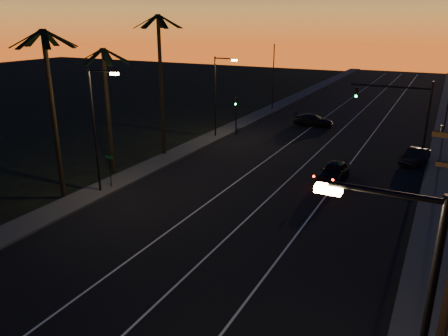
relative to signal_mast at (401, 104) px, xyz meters
The scene contains 18 objects.
road 13.18m from the signal_mast, 125.53° to the right, with size 20.00×170.00×0.01m, color black.
sidewalk_left 21.40m from the signal_mast, 151.41° to the right, with size 2.40×170.00×0.16m, color #31312F.
sidewalk_right 11.77m from the signal_mast, 67.87° to the right, with size 2.40×170.00×0.16m, color #31312F.
lane_stripe_left 15.01m from the signal_mast, 135.41° to the right, with size 0.12×160.00×0.01m, color silver.
lane_stripe_mid 12.91m from the signal_mast, 123.59° to the right, with size 0.12×160.00×0.01m, color silver.
lane_stripe_right 11.51m from the signal_mast, 107.42° to the right, with size 0.12×160.00×0.01m, color silver.
palm_near 29.64m from the signal_mast, 131.90° to the right, with size 4.25×4.16×11.53m.
palm_mid 25.91m from the signal_mast, 141.82° to the right, with size 4.25×4.16×10.03m.
palm_far 21.95m from the signal_mast, 152.67° to the right, with size 4.25×4.16×12.53m.
streetlight_left_near 26.80m from the signal_mast, 131.74° to the right, with size 2.55×0.26×9.00m.
streetlight_left_far 17.94m from the signal_mast, behind, with size 2.55×0.26×8.50m.
street_sign 26.31m from the signal_mast, 133.36° to the right, with size 0.70×0.06×2.60m.
signal_mast is the anchor object (origin of this frame).
signal_post 16.74m from the signal_mast, behind, with size 0.28×0.37×4.20m.
far_pole_left 23.54m from the signal_mast, 140.39° to the left, with size 0.14×0.14×9.00m, color black.
lead_car 11.01m from the signal_mast, 109.84° to the right, with size 2.04×4.90×1.46m.
right_car 4.99m from the signal_mast, 48.59° to the right, with size 2.41×4.22×1.31m.
cross_car 13.62m from the signal_mast, 141.96° to the left, with size 4.90×2.40×1.37m.
Camera 1 is at (10.69, -2.46, 12.03)m, focal length 35.00 mm.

